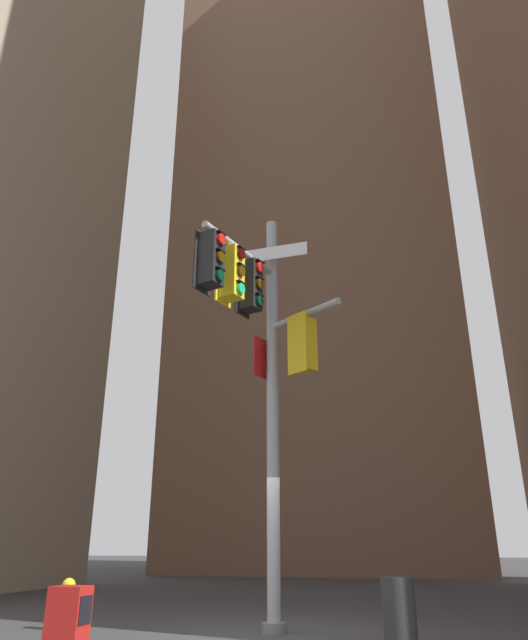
{
  "coord_description": "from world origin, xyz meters",
  "views": [
    {
      "loc": [
        2.33,
        -10.53,
        1.39
      ],
      "look_at": [
        -0.17,
        -0.03,
        5.58
      ],
      "focal_mm": 32.38,
      "sensor_mm": 36.0,
      "label": 1
    }
  ],
  "objects": [
    {
      "name": "ground",
      "position": [
        0.0,
        0.0,
        0.0
      ],
      "size": [
        120.0,
        120.0,
        0.0
      ],
      "primitive_type": "plane",
      "color": "#38383A"
    },
    {
      "name": "building_mid_block",
      "position": [
        -1.96,
        24.35,
        24.89
      ],
      "size": [
        15.58,
        15.58,
        49.79
      ],
      "primitive_type": "cube",
      "color": "brown",
      "rests_on": "ground"
    },
    {
      "name": "signal_pole_assembly",
      "position": [
        -0.08,
        -0.65,
        4.9
      ],
      "size": [
        2.39,
        2.63,
        7.8
      ],
      "color": "#9EA0A3",
      "rests_on": "ground"
    },
    {
      "name": "fire_hydrant",
      "position": [
        -3.58,
        -0.5,
        0.43
      ],
      "size": [
        0.33,
        0.23,
        0.83
      ],
      "color": "yellow",
      "rests_on": "ground"
    },
    {
      "name": "newspaper_box",
      "position": [
        -1.87,
        -3.34,
        0.45
      ],
      "size": [
        0.45,
        0.36,
        0.89
      ],
      "color": "red",
      "rests_on": "ground"
    },
    {
      "name": "trash_bin",
      "position": [
        2.09,
        -1.2,
        0.47
      ],
      "size": [
        0.47,
        0.47,
        0.94
      ],
      "primitive_type": "cylinder",
      "color": "#2D2D2D",
      "rests_on": "ground"
    }
  ]
}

